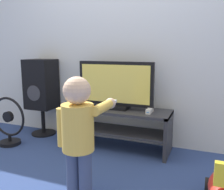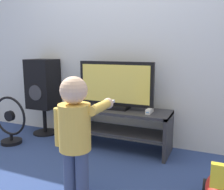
% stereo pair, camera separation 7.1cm
% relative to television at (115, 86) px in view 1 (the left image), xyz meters
% --- Properties ---
extents(ground_plane, '(16.00, 16.00, 0.00)m').
position_rel_television_xyz_m(ground_plane, '(0.00, -0.22, -0.72)').
color(ground_plane, navy).
extents(wall_back, '(10.00, 0.06, 2.60)m').
position_rel_television_xyz_m(wall_back, '(0.00, 0.27, 0.58)').
color(wall_back, silver).
rests_on(wall_back, ground_plane).
extents(tv_stand, '(1.26, 0.41, 0.46)m').
position_rel_television_xyz_m(tv_stand, '(0.00, -0.02, -0.41)').
color(tv_stand, '#2D2D33').
rests_on(tv_stand, ground_plane).
extents(television, '(0.88, 0.20, 0.53)m').
position_rel_television_xyz_m(television, '(0.00, 0.00, 0.00)').
color(television, black).
rests_on(television, tv_stand).
extents(game_console, '(0.05, 0.17, 0.05)m').
position_rel_television_xyz_m(game_console, '(0.41, -0.05, -0.24)').
color(game_console, white).
rests_on(game_console, tv_stand).
extents(remote_primary, '(0.10, 0.13, 0.03)m').
position_rel_television_xyz_m(remote_primary, '(-0.36, -0.14, -0.25)').
color(remote_primary, white).
rests_on(remote_primary, tv_stand).
extents(child, '(0.36, 0.52, 0.94)m').
position_rel_television_xyz_m(child, '(0.11, -1.04, -0.17)').
color(child, '#3F4C72').
rests_on(child, ground_plane).
extents(speaker_tower, '(0.35, 0.32, 1.00)m').
position_rel_television_xyz_m(speaker_tower, '(-1.06, 0.06, -0.07)').
color(speaker_tower, black).
rests_on(speaker_tower, ground_plane).
extents(floor_fan, '(0.48, 0.25, 0.58)m').
position_rel_television_xyz_m(floor_fan, '(-1.20, -0.40, -0.46)').
color(floor_fan, black).
rests_on(floor_fan, ground_plane).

